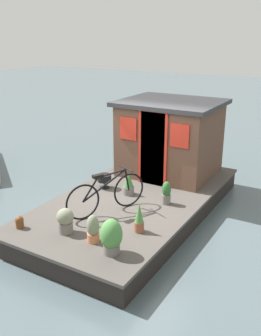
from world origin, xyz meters
TOP-DOWN VIEW (x-y plane):
  - ground_plane at (0.00, 0.00)m, footprint 60.00×60.00m
  - houseboat_deck at (0.00, 0.00)m, footprint 5.62×2.85m
  - houseboat_cabin at (1.70, 0.00)m, footprint 2.01×2.35m
  - bicycle at (-0.99, 0.07)m, footprint 1.60×0.80m
  - potted_plant_lavender at (-2.03, -0.35)m, footprint 0.21×0.21m
  - potted_plant_thyme at (-2.02, 0.25)m, footprint 0.30×0.30m
  - potted_plant_fern at (-2.18, -0.82)m, footprint 0.36×0.36m
  - potted_plant_geranium at (-0.02, -0.75)m, footprint 0.18×0.18m
  - potted_plant_sage at (-1.33, -0.85)m, footprint 0.18×0.18m
  - potted_plant_ivy at (0.00, 0.16)m, footprint 0.24×0.24m
  - charcoal_grill at (0.03, 0.83)m, footprint 0.31×0.31m
  - mooring_bollard at (-2.31, 1.08)m, footprint 0.15×0.15m

SIDE VIEW (x-z plane):
  - ground_plane at x=0.00m, z-range 0.00..0.00m
  - houseboat_deck at x=0.00m, z-range 0.00..0.45m
  - mooring_bollard at x=-2.31m, z-range 0.45..0.68m
  - charcoal_grill at x=0.03m, z-range 0.52..0.84m
  - potted_plant_ivy at x=0.00m, z-range 0.44..0.93m
  - potted_plant_lavender at x=-2.03m, z-range 0.44..0.93m
  - potted_plant_geranium at x=-0.02m, z-range 0.45..0.93m
  - potted_plant_thyme at x=-2.02m, z-range 0.47..0.93m
  - potted_plant_sage at x=-1.33m, z-range 0.44..0.99m
  - potted_plant_fern at x=-2.18m, z-range 0.46..1.05m
  - bicycle at x=-0.99m, z-range 0.42..1.27m
  - houseboat_cabin at x=1.70m, z-range 0.46..2.28m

